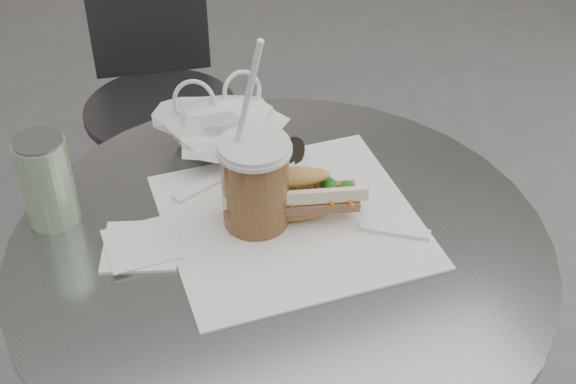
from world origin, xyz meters
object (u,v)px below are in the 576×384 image
object	(u,v)px
chair_far	(164,142)
drink_can	(47,181)
cafe_table	(281,370)
banh_mi	(289,195)
iced_coffee	(255,183)
sunglasses	(276,162)

from	to	relation	value
chair_far	drink_can	bearing A→B (deg)	76.73
cafe_table	banh_mi	xyz separation A→B (m)	(0.03, 0.05, 0.32)
iced_coffee	banh_mi	bearing A→B (deg)	-8.94
cafe_table	banh_mi	bearing A→B (deg)	55.56
chair_far	sunglasses	world-z (taller)	sunglasses
cafe_table	iced_coffee	distance (m)	0.35
drink_can	sunglasses	bearing A→B (deg)	-1.94
chair_far	cafe_table	bearing A→B (deg)	97.85
drink_can	chair_far	bearing A→B (deg)	67.45
chair_far	iced_coffee	world-z (taller)	iced_coffee
chair_far	banh_mi	xyz separation A→B (m)	(0.01, -0.86, 0.47)
banh_mi	iced_coffee	bearing A→B (deg)	-173.72
banh_mi	sunglasses	world-z (taller)	banh_mi
cafe_table	banh_mi	size ratio (longest dim) A/B	3.03
iced_coffee	sunglasses	distance (m)	0.13
cafe_table	iced_coffee	size ratio (longest dim) A/B	2.55
iced_coffee	chair_far	bearing A→B (deg)	87.40
cafe_table	banh_mi	distance (m)	0.32
cafe_table	drink_can	size ratio (longest dim) A/B	5.52
banh_mi	sunglasses	bearing A→B (deg)	94.77
chair_far	sunglasses	distance (m)	0.87
cafe_table	drink_can	world-z (taller)	drink_can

